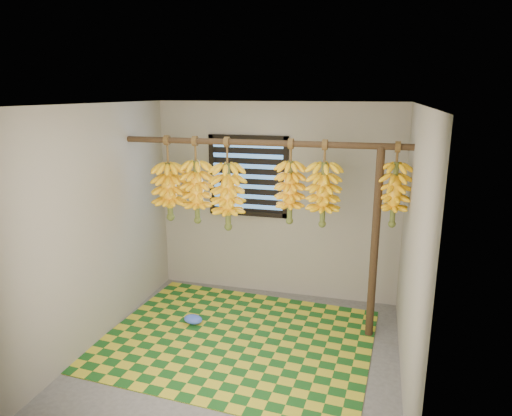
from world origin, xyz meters
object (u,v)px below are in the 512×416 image
(banana_bunch_d, at_px, (290,192))
(banana_bunch_c, at_px, (228,196))
(plastic_bag, at_px, (193,319))
(banana_bunch_a, at_px, (169,191))
(banana_bunch_e, at_px, (323,194))
(woven_mat, at_px, (237,339))
(support_post, at_px, (375,246))
(banana_bunch_b, at_px, (197,192))
(banana_bunch_f, at_px, (394,194))

(banana_bunch_d, bearing_deg, banana_bunch_c, 180.00)
(plastic_bag, height_order, banana_bunch_c, banana_bunch_c)
(banana_bunch_a, xyz_separation_m, banana_bunch_e, (1.70, -0.00, 0.06))
(banana_bunch_e, bearing_deg, woven_mat, -150.32)
(support_post, height_order, banana_bunch_c, banana_bunch_c)
(banana_bunch_a, distance_m, banana_bunch_c, 0.68)
(banana_bunch_c, bearing_deg, banana_bunch_d, 0.00)
(support_post, bearing_deg, banana_bunch_b, 180.00)
(support_post, xyz_separation_m, banana_bunch_e, (-0.54, 0.00, 0.50))
(woven_mat, bearing_deg, plastic_bag, 161.58)
(banana_bunch_b, height_order, banana_bunch_c, same)
(woven_mat, relative_size, banana_bunch_b, 2.87)
(banana_bunch_f, bearing_deg, plastic_bag, -172.73)
(banana_bunch_c, bearing_deg, banana_bunch_a, 180.00)
(support_post, bearing_deg, banana_bunch_a, 180.00)
(woven_mat, xyz_separation_m, banana_bunch_d, (0.45, 0.45, 1.50))
(support_post, distance_m, banana_bunch_b, 1.96)
(banana_bunch_b, bearing_deg, banana_bunch_f, -0.00)
(banana_bunch_b, relative_size, banana_bunch_f, 1.14)
(woven_mat, distance_m, banana_bunch_f, 2.18)
(banana_bunch_a, bearing_deg, banana_bunch_d, -0.00)
(banana_bunch_c, bearing_deg, support_post, 0.00)
(banana_bunch_a, height_order, banana_bunch_c, same)
(support_post, height_order, banana_bunch_b, banana_bunch_b)
(support_post, relative_size, woven_mat, 0.74)
(plastic_bag, distance_m, banana_bunch_d, 1.79)
(support_post, distance_m, banana_bunch_f, 0.56)
(woven_mat, height_order, banana_bunch_a, banana_bunch_a)
(plastic_bag, height_order, banana_bunch_e, banana_bunch_e)
(banana_bunch_e, bearing_deg, banana_bunch_b, 180.00)
(banana_bunch_e, distance_m, banana_bunch_f, 0.69)
(banana_bunch_d, bearing_deg, banana_bunch_a, 180.00)
(banana_bunch_d, bearing_deg, woven_mat, -134.89)
(banana_bunch_a, bearing_deg, banana_bunch_f, -0.00)
(plastic_bag, height_order, banana_bunch_f, banana_bunch_f)
(support_post, height_order, plastic_bag, support_post)
(support_post, relative_size, banana_bunch_c, 2.02)
(banana_bunch_c, bearing_deg, woven_mat, -63.22)
(woven_mat, distance_m, banana_bunch_d, 1.63)
(banana_bunch_c, distance_m, banana_bunch_e, 1.02)
(banana_bunch_b, height_order, banana_bunch_e, same)
(banana_bunch_a, xyz_separation_m, banana_bunch_f, (2.38, -0.00, 0.10))
(banana_bunch_a, relative_size, banana_bunch_b, 0.98)
(banana_bunch_a, height_order, banana_bunch_f, same)
(banana_bunch_d, xyz_separation_m, banana_bunch_e, (0.34, 0.00, -0.00))
(banana_bunch_b, distance_m, banana_bunch_f, 2.06)
(plastic_bag, xyz_separation_m, banana_bunch_e, (1.36, 0.26, 1.44))
(banana_bunch_b, bearing_deg, banana_bunch_e, -0.00)
(woven_mat, distance_m, plastic_bag, 0.60)
(banana_bunch_b, distance_m, banana_bunch_c, 0.36)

